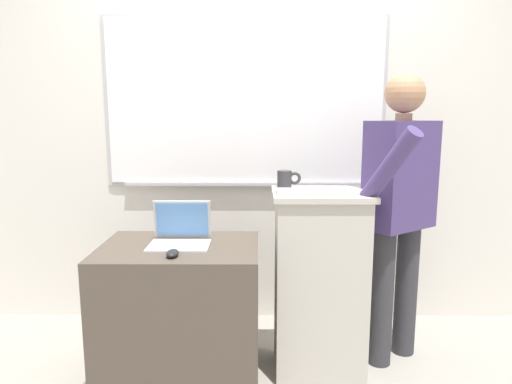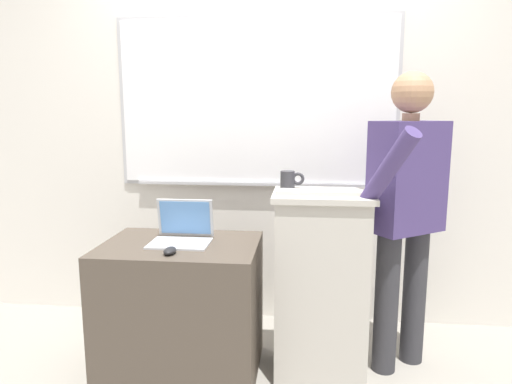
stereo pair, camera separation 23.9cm
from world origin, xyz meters
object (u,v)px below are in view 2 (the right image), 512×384
lectern_podium (321,285)px  laptop (183,228)px  side_desk (182,308)px  coffee_mug (289,179)px  computer_mouse_by_laptop (170,251)px  wireless_keyboard (318,192)px  person_presenter (406,204)px

lectern_podium → laptop: 0.81m
side_desk → laptop: laptop is taller
laptop → coffee_mug: coffee_mug is taller
side_desk → computer_mouse_by_laptop: bearing=-89.7°
laptop → coffee_mug: 0.64m
lectern_podium → wireless_keyboard: bearing=-120.5°
wireless_keyboard → laptop: bearing=177.3°
lectern_podium → computer_mouse_by_laptop: size_ratio=10.22×
wireless_keyboard → coffee_mug: (-0.15, 0.18, 0.04)m
wireless_keyboard → lectern_podium: bearing=59.5°
side_desk → person_presenter: bearing=8.8°
computer_mouse_by_laptop → person_presenter: bearing=17.3°
wireless_keyboard → person_presenter: bearing=18.8°
lectern_podium → person_presenter: 0.64m
computer_mouse_by_laptop → lectern_podium: bearing=19.1°
lectern_podium → wireless_keyboard: wireless_keyboard is taller
lectern_podium → laptop: size_ratio=3.21×
lectern_podium → coffee_mug: (-0.18, 0.13, 0.56)m
wireless_keyboard → coffee_mug: bearing=130.1°
computer_mouse_by_laptop → coffee_mug: coffee_mug is taller
laptop → person_presenter: bearing=6.1°
person_presenter → coffee_mug: 0.65m
side_desk → wireless_keyboard: (0.73, 0.02, 0.66)m
lectern_podium → side_desk: lectern_podium is taller
computer_mouse_by_laptop → laptop: bearing=89.6°
lectern_podium → computer_mouse_by_laptop: bearing=-160.9°
lectern_podium → side_desk: bearing=-174.5°
laptop → coffee_mug: (0.57, 0.15, 0.26)m
laptop → wireless_keyboard: (0.72, -0.03, 0.22)m
laptop → computer_mouse_by_laptop: bearing=-90.4°
laptop → coffee_mug: size_ratio=2.38×
side_desk → laptop: 0.44m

